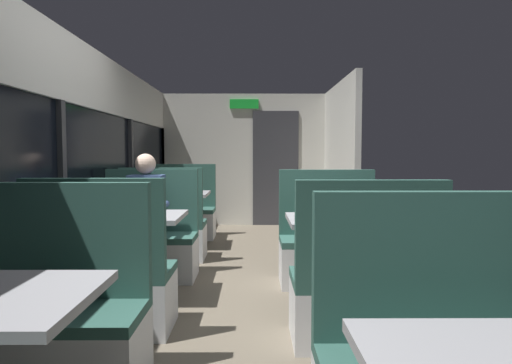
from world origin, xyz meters
The scene contains 16 objects.
ground_plane centered at (0.00, 0.00, -0.01)m, with size 3.30×9.20×0.02m, color #665B4C.
carriage_window_panel_left centered at (-1.45, 0.00, 1.11)m, with size 0.09×8.48×2.30m.
carriage_end_bulkhead centered at (0.06, 4.19, 1.14)m, with size 2.90×0.11×2.30m.
carriage_aisle_panel_right centered at (1.45, 3.00, 1.15)m, with size 0.08×2.40×2.30m, color beige.
bench_near_window_facing_entry centered at (-0.89, -1.39, 0.33)m, with size 0.95×0.50×1.10m.
dining_table_mid_window centered at (-0.89, 0.08, 0.64)m, with size 0.90×0.70×0.74m.
bench_mid_window_facing_end centered at (-0.89, -0.62, 0.33)m, with size 0.95×0.50×1.10m.
bench_mid_window_facing_entry centered at (-0.89, 0.78, 0.33)m, with size 0.95×0.50×1.10m.
dining_table_far_window centered at (-0.89, 2.25, 0.64)m, with size 0.90×0.70×0.74m.
bench_far_window_facing_end centered at (-0.89, 1.56, 0.33)m, with size 0.95×0.50×1.10m.
bench_far_window_facing_entry centered at (-0.89, 2.95, 0.33)m, with size 0.95×0.50×1.10m.
dining_table_rear_aisle centered at (0.89, -0.12, 0.64)m, with size 0.90×0.70×0.74m.
bench_rear_aisle_facing_end centered at (0.89, -0.82, 0.33)m, with size 0.95×0.50×1.10m.
bench_rear_aisle_facing_entry centered at (0.89, 0.58, 0.33)m, with size 0.95×0.50×1.10m.
seated_passenger centered at (-0.89, 0.71, 0.54)m, with size 0.47×0.55×1.26m.
coffee_cup_primary centered at (-0.72, 0.06, 0.79)m, with size 0.07×0.07×0.09m.
Camera 1 is at (0.16, -3.73, 1.26)m, focal length 31.55 mm.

